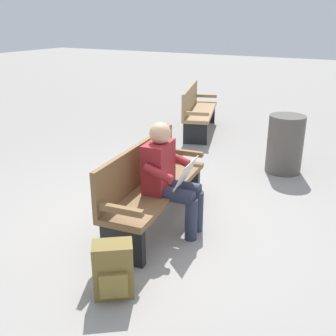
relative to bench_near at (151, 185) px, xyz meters
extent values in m
plane|color=gray|center=(-0.01, 0.07, -0.46)|extent=(40.00, 40.00, 0.00)
cube|color=brown|center=(-0.01, 0.07, -0.04)|extent=(1.84, 0.69, 0.06)
cube|color=brown|center=(0.02, -0.14, 0.22)|extent=(1.79, 0.26, 0.45)
cube|color=brown|center=(-0.85, -0.03, 0.11)|extent=(0.12, 0.48, 0.06)
cube|color=brown|center=(0.84, 0.17, 0.11)|extent=(0.12, 0.48, 0.06)
cube|color=black|center=(-0.80, -0.02, -0.26)|extent=(0.13, 0.44, 0.39)
cube|color=black|center=(0.79, 0.16, -0.26)|extent=(0.13, 0.44, 0.39)
cube|color=maroon|center=(0.06, 0.13, 0.25)|extent=(0.42, 0.27, 0.52)
sphere|color=tan|center=(0.05, 0.15, 0.61)|extent=(0.22, 0.22, 0.22)
cylinder|color=#282D42|center=(-0.07, 0.32, 0.01)|extent=(0.20, 0.43, 0.15)
cylinder|color=#282D42|center=(0.13, 0.35, 0.01)|extent=(0.20, 0.43, 0.15)
cylinder|color=#282D42|center=(-0.09, 0.51, -0.23)|extent=(0.13, 0.13, 0.45)
cylinder|color=#282D42|center=(0.11, 0.54, -0.23)|extent=(0.13, 0.13, 0.45)
cylinder|color=maroon|center=(-0.19, 0.20, 0.28)|extent=(0.13, 0.32, 0.18)
cylinder|color=maroon|center=(0.28, 0.26, 0.28)|extent=(0.13, 0.32, 0.18)
cube|color=silver|center=(0.02, 0.43, 0.23)|extent=(0.41, 0.18, 0.27)
cube|color=brown|center=(1.20, 0.36, -0.22)|extent=(0.35, 0.38, 0.48)
cube|color=olive|center=(1.30, 0.43, -0.29)|extent=(0.17, 0.21, 0.21)
cube|color=#9E7A51|center=(-3.67, -1.09, -0.04)|extent=(1.86, 1.01, 0.06)
cube|color=#9E7A51|center=(-3.60, -1.29, 0.22)|extent=(1.73, 0.60, 0.45)
cube|color=#9E7A51|center=(-4.48, -1.35, 0.11)|extent=(0.20, 0.48, 0.06)
cube|color=#9E7A51|center=(-2.86, -0.82, 0.11)|extent=(0.20, 0.48, 0.06)
cube|color=black|center=(-4.43, -1.33, -0.26)|extent=(0.21, 0.44, 0.39)
cube|color=black|center=(-2.91, -0.84, -0.26)|extent=(0.21, 0.44, 0.39)
cylinder|color=#514C47|center=(-2.30, 0.88, -0.04)|extent=(0.51, 0.51, 0.85)
camera|label=1|loc=(3.38, 2.08, 1.70)|focal=42.71mm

